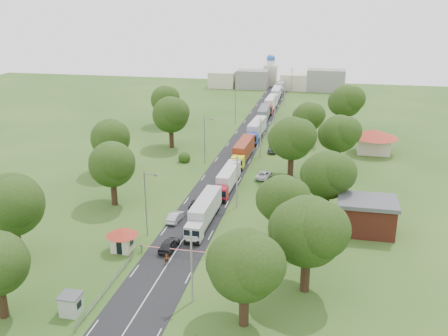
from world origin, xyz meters
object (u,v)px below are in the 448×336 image
(boom_barrier, at_px, (163,249))
(car_lane_front, at_px, (169,245))
(truck_0, at_px, (204,212))
(car_lane_mid, at_px, (176,217))
(info_sign, at_px, (267,129))
(pedestrian_near, at_px, (167,259))
(guard_booth, at_px, (122,236))

(boom_barrier, xyz_separation_m, car_lane_front, (0.36, 1.50, -0.10))
(truck_0, distance_m, car_lane_mid, 4.87)
(info_sign, height_order, car_lane_mid, info_sign)
(car_lane_mid, xyz_separation_m, pedestrian_near, (2.85, -13.19, 0.09))
(guard_booth, relative_size, car_lane_mid, 0.98)
(guard_booth, distance_m, info_sign, 61.27)
(guard_booth, bearing_deg, car_lane_front, 13.61)
(pedestrian_near, bearing_deg, truck_0, 70.66)
(car_lane_front, height_order, car_lane_mid, car_lane_front)
(car_lane_front, relative_size, car_lane_mid, 1.04)
(pedestrian_near, bearing_deg, guard_booth, 149.40)
(boom_barrier, xyz_separation_m, car_lane_mid, (-1.55, 10.70, -0.15))
(info_sign, bearing_deg, car_lane_front, -96.05)
(info_sign, relative_size, pedestrian_near, 2.46)
(guard_booth, distance_m, car_lane_mid, 11.62)
(truck_0, xyz_separation_m, car_lane_front, (-2.77, -9.04, -1.30))
(truck_0, distance_m, car_lane_front, 9.54)
(boom_barrier, relative_size, car_lane_front, 1.98)
(truck_0, bearing_deg, pedestrian_near, -97.96)
(car_lane_front, xyz_separation_m, pedestrian_near, (0.95, -3.99, 0.04))
(guard_booth, relative_size, info_sign, 1.07)
(pedestrian_near, bearing_deg, info_sign, 73.81)
(guard_booth, height_order, car_lane_mid, guard_booth)
(boom_barrier, distance_m, car_lane_front, 1.54)
(info_sign, bearing_deg, pedestrian_near, -94.81)
(car_lane_mid, bearing_deg, truck_0, -175.94)
(car_lane_front, bearing_deg, info_sign, -92.37)
(truck_0, bearing_deg, car_lane_mid, 178.01)
(boom_barrier, bearing_deg, guard_booth, -179.99)
(pedestrian_near, bearing_deg, car_lane_mid, 90.82)
(truck_0, height_order, car_lane_front, truck_0)
(truck_0, relative_size, car_lane_front, 3.06)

